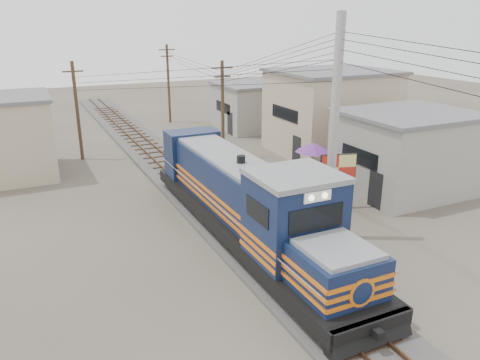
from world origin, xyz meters
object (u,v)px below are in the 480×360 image
market_umbrella (313,147)px  vendor (305,183)px  billboard (338,169)px  locomotive (247,203)px

market_umbrella → vendor: 3.14m
billboard → market_umbrella: billboard is taller
market_umbrella → vendor: (-1.88, -2.09, -1.40)m
locomotive → billboard: locomotive is taller
locomotive → billboard: 6.25m
vendor → billboard: bearing=92.8°
billboard → market_umbrella: bearing=90.0°
billboard → vendor: (-0.58, 2.15, -1.41)m
billboard → vendor: 2.64m
market_umbrella → vendor: size_ratio=1.86×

